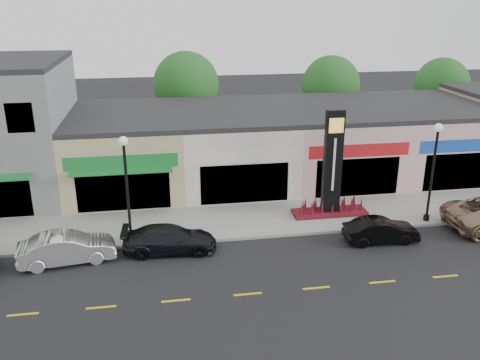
{
  "coord_description": "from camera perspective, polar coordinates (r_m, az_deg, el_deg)",
  "views": [
    {
      "loc": [
        -6.28,
        -21.14,
        11.78
      ],
      "look_at": [
        -2.19,
        4.0,
        2.57
      ],
      "focal_mm": 38.0,
      "sensor_mm": 36.0,
      "label": 1
    }
  ],
  "objects": [
    {
      "name": "tree_rear_mid",
      "position": [
        43.62,
        10.15,
        10.48
      ],
      "size": [
        4.8,
        4.8,
        7.29
      ],
      "color": "#382619",
      "rests_on": "ground"
    },
    {
      "name": "tree_rear_east",
      "position": [
        47.88,
        21.69,
        9.91
      ],
      "size": [
        4.6,
        4.6,
        6.94
      ],
      "color": "#382619",
      "rests_on": "ground"
    },
    {
      "name": "pylon_sign",
      "position": [
        28.61,
        10.25,
        0.15
      ],
      "size": [
        4.2,
        1.3,
        6.0
      ],
      "color": "#4F0D19",
      "rests_on": "sidewalk"
    },
    {
      "name": "curb",
      "position": [
        26.77,
        5.31,
        -6.14
      ],
      "size": [
        52.0,
        0.2,
        0.15
      ],
      "primitive_type": "cube",
      "color": "gray",
      "rests_on": "ground"
    },
    {
      "name": "shop_cream",
      "position": [
        34.27,
        -0.88,
        3.99
      ],
      "size": [
        7.0,
        10.01,
        4.8
      ],
      "color": "beige",
      "rests_on": "ground"
    },
    {
      "name": "car_white_van",
      "position": [
        25.25,
        -18.86,
        -7.25
      ],
      "size": [
        2.2,
        4.58,
        1.45
      ],
      "primitive_type": "imported",
      "rotation": [
        0.0,
        0.0,
        1.73
      ],
      "color": "silver",
      "rests_on": "ground"
    },
    {
      "name": "lamp_east_near",
      "position": [
        28.84,
        20.93,
        1.8
      ],
      "size": [
        0.44,
        0.44,
        5.47
      ],
      "color": "black",
      "rests_on": "sidewalk"
    },
    {
      "name": "car_dark_sedan",
      "position": [
        25.13,
        -7.91,
        -6.59
      ],
      "size": [
        2.12,
        4.65,
        1.32
      ],
      "primitive_type": "imported",
      "rotation": [
        0.0,
        0.0,
        1.51
      ],
      "color": "black",
      "rests_on": "ground"
    },
    {
      "name": "lamp_west_near",
      "position": [
        25.11,
        -12.64,
        0.07
      ],
      "size": [
        0.44,
        0.44,
        5.47
      ],
      "color": "black",
      "rests_on": "sidewalk"
    },
    {
      "name": "tree_rear_west",
      "position": [
        41.23,
        -6.06,
        10.62
      ],
      "size": [
        5.2,
        5.2,
        7.83
      ],
      "color": "#382619",
      "rests_on": "ground"
    },
    {
      "name": "car_black_conv",
      "position": [
        26.83,
        15.56,
        -5.49
      ],
      "size": [
        1.43,
        3.8,
        1.24
      ],
      "primitive_type": "imported",
      "rotation": [
        0.0,
        0.0,
        1.54
      ],
      "color": "black",
      "rests_on": "ground"
    },
    {
      "name": "ground",
      "position": [
        25.0,
        6.51,
        -8.37
      ],
      "size": [
        120.0,
        120.0,
        0.0
      ],
      "primitive_type": "plane",
      "color": "black",
      "rests_on": "ground"
    },
    {
      "name": "shop_beige",
      "position": [
        34.0,
        -12.65,
        3.37
      ],
      "size": [
        7.0,
        10.85,
        4.8
      ],
      "color": "tan",
      "rests_on": "ground"
    },
    {
      "name": "shop_pink_e",
      "position": [
        38.79,
        20.12,
        4.66
      ],
      "size": [
        7.0,
        10.01,
        4.8
      ],
      "color": "#D9A6A5",
      "rests_on": "ground"
    },
    {
      "name": "shop_pink_w",
      "position": [
        35.92,
        10.27,
        4.42
      ],
      "size": [
        7.0,
        10.01,
        4.8
      ],
      "color": "#D9A6A5",
      "rests_on": "ground"
    },
    {
      "name": "sidewalk",
      "position": [
        28.74,
        4.21,
        -4.21
      ],
      "size": [
        52.0,
        4.3,
        0.15
      ],
      "primitive_type": "cube",
      "color": "gray",
      "rests_on": "ground"
    }
  ]
}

